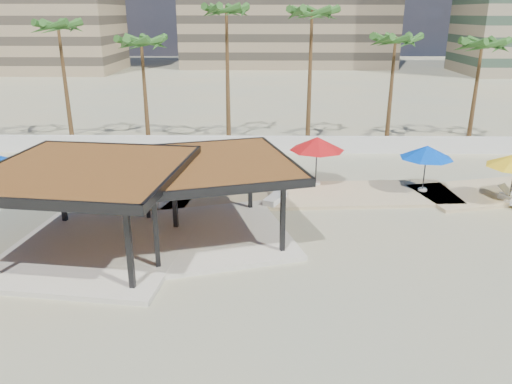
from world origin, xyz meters
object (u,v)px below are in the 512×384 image
at_px(pavilion_west, 89,203).
at_px(lounger_a, 163,196).
at_px(lounger_b, 275,198).
at_px(umbrella_c, 317,144).
at_px(pavilion_central, 209,192).

distance_m(pavilion_west, lounger_a, 6.35).
height_order(pavilion_west, lounger_b, pavilion_west).
height_order(umbrella_c, lounger_a, umbrella_c).
bearing_deg(pavilion_west, pavilion_central, 27.38).
distance_m(pavilion_central, umbrella_c, 8.66).
bearing_deg(pavilion_central, pavilion_west, -176.23).
bearing_deg(pavilion_central, umbrella_c, 35.44).
bearing_deg(pavilion_west, umbrella_c, 47.65).
height_order(pavilion_central, lounger_a, pavilion_central).
distance_m(pavilion_west, lounger_b, 9.75).
relative_size(umbrella_c, lounger_a, 1.27).
height_order(lounger_a, lounger_b, lounger_a).
bearing_deg(umbrella_c, lounger_a, -161.68).
bearing_deg(lounger_a, pavilion_central, -128.60).
height_order(umbrella_c, lounger_b, umbrella_c).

